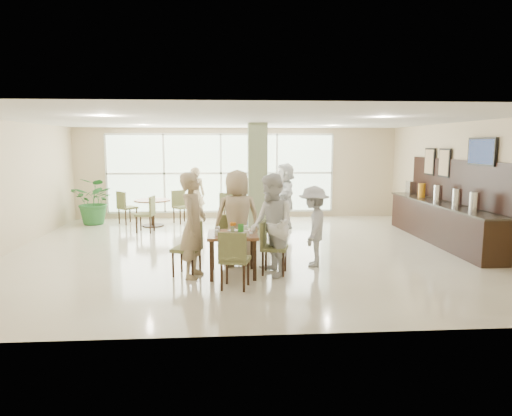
{
  "coord_description": "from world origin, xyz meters",
  "views": [
    {
      "loc": [
        -0.39,
        -9.77,
        2.32
      ],
      "look_at": [
        0.2,
        -1.2,
        1.1
      ],
      "focal_mm": 32.0,
      "sensor_mm": 36.0,
      "label": 1
    }
  ],
  "objects": [
    {
      "name": "adult_standing",
      "position": [
        -1.27,
        3.75,
        0.82
      ],
      "size": [
        0.63,
        0.44,
        1.63
      ],
      "primitive_type": "imported",
      "rotation": [
        0.0,
        0.0,
        3.23
      ],
      "color": "tan",
      "rests_on": "ground"
    },
    {
      "name": "framed_art_b",
      "position": [
        4.95,
        1.8,
        1.85
      ],
      "size": [
        0.05,
        0.55,
        0.7
      ],
      "color": "black",
      "rests_on": "ground"
    },
    {
      "name": "teen_standing",
      "position": [
        1.28,
        -1.38,
        0.77
      ],
      "size": [
        0.81,
        1.1,
        1.53
      ],
      "primitive_type": "imported",
      "rotation": [
        0.0,
        0.0,
        -1.84
      ],
      "color": "#A9AAAC",
      "rests_on": "ground"
    },
    {
      "name": "potted_plant",
      "position": [
        -4.12,
        3.54,
        0.67
      ],
      "size": [
        1.51,
        1.51,
        1.34
      ],
      "primitive_type": "imported",
      "rotation": [
        0.0,
        0.0,
        -0.3
      ],
      "color": "#2C6E31",
      "rests_on": "ground"
    },
    {
      "name": "chairs_table_right",
      "position": [
        0.45,
        2.59,
        0.47
      ],
      "size": [
        1.99,
        1.94,
        0.95
      ],
      "color": "brown",
      "rests_on": "ground"
    },
    {
      "name": "ground",
      "position": [
        0.0,
        0.0,
        0.0
      ],
      "size": [
        10.0,
        10.0,
        0.0
      ],
      "primitive_type": "plane",
      "color": "beige",
      "rests_on": "ground"
    },
    {
      "name": "room_shell",
      "position": [
        0.0,
        0.0,
        1.7
      ],
      "size": [
        10.0,
        10.0,
        10.0
      ],
      "color": "white",
      "rests_on": "ground"
    },
    {
      "name": "column",
      "position": [
        0.4,
        1.2,
        1.4
      ],
      "size": [
        0.45,
        0.45,
        2.8
      ],
      "primitive_type": "cube",
      "color": "#737D57",
      "rests_on": "ground"
    },
    {
      "name": "teen_left",
      "position": [
        -0.94,
        -1.96,
        0.92
      ],
      "size": [
        0.58,
        0.75,
        1.83
      ],
      "primitive_type": "imported",
      "rotation": [
        0.0,
        0.0,
        1.35
      ],
      "color": "tan",
      "rests_on": "ground"
    },
    {
      "name": "framed_art_a",
      "position": [
        4.95,
        1.0,
        1.85
      ],
      "size": [
        0.05,
        0.55,
        0.7
      ],
      "color": "black",
      "rests_on": "ground"
    },
    {
      "name": "wall_tv",
      "position": [
        4.94,
        -0.6,
        2.15
      ],
      "size": [
        0.06,
        1.0,
        0.58
      ],
      "color": "black",
      "rests_on": "ground"
    },
    {
      "name": "adult_a",
      "position": [
        0.33,
        1.73,
        0.85
      ],
      "size": [
        1.0,
        0.58,
        1.7
      ],
      "primitive_type": "imported",
      "rotation": [
        0.0,
        0.0,
        -0.01
      ],
      "color": "#4075C0",
      "rests_on": "ground"
    },
    {
      "name": "adult_b",
      "position": [
        1.28,
        2.7,
        0.89
      ],
      "size": [
        0.74,
        1.67,
        1.79
      ],
      "primitive_type": "imported",
      "rotation": [
        0.0,
        0.0,
        -1.55
      ],
      "color": "white",
      "rests_on": "ground"
    },
    {
      "name": "main_table",
      "position": [
        -0.26,
        -1.89,
        0.65
      ],
      "size": [
        0.87,
        0.87,
        0.75
      ],
      "color": "brown",
      "rests_on": "ground"
    },
    {
      "name": "teen_right",
      "position": [
        0.42,
        -1.98,
        0.9
      ],
      "size": [
        0.88,
        1.02,
        1.81
      ],
      "primitive_type": "imported",
      "rotation": [
        0.0,
        0.0,
        -1.32
      ],
      "color": "white",
      "rests_on": "ground"
    },
    {
      "name": "chairs_main_table",
      "position": [
        -0.27,
        -1.88,
        0.47
      ],
      "size": [
        2.12,
        2.0,
        0.95
      ],
      "color": "brown",
      "rests_on": "ground"
    },
    {
      "name": "round_table_right",
      "position": [
        0.44,
        2.61,
        0.59
      ],
      "size": [
        1.18,
        1.18,
        0.75
      ],
      "color": "brown",
      "rests_on": "ground"
    },
    {
      "name": "tabletop_clutter",
      "position": [
        -0.25,
        -1.91,
        0.81
      ],
      "size": [
        0.68,
        0.74,
        0.21
      ],
      "color": "white",
      "rests_on": "main_table"
    },
    {
      "name": "teen_far",
      "position": [
        -0.16,
        -1.22,
        0.92
      ],
      "size": [
        0.98,
        0.66,
        1.83
      ],
      "primitive_type": "imported",
      "rotation": [
        0.0,
        0.0,
        3.35
      ],
      "color": "tan",
      "rests_on": "ground"
    },
    {
      "name": "round_table_left",
      "position": [
        -2.43,
        3.13,
        0.55
      ],
      "size": [
        1.01,
        1.01,
        0.75
      ],
      "color": "brown",
      "rests_on": "ground"
    },
    {
      "name": "chairs_table_left",
      "position": [
        -2.44,
        3.12,
        0.47
      ],
      "size": [
        2.2,
        1.9,
        0.95
      ],
      "color": "brown",
      "rests_on": "ground"
    },
    {
      "name": "window_bank",
      "position": [
        -0.5,
        4.46,
        1.4
      ],
      "size": [
        7.0,
        0.04,
        7.0
      ],
      "color": "silver",
      "rests_on": "ground"
    },
    {
      "name": "buffet_counter",
      "position": [
        4.7,
        0.51,
        0.55
      ],
      "size": [
        0.64,
        4.7,
        1.95
      ],
      "color": "black",
      "rests_on": "ground"
    }
  ]
}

